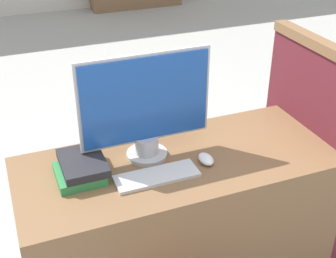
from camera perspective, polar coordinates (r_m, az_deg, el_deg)
The scene contains 6 objects.
desk at distance 2.39m, azimuth 1.05°, elevation -11.40°, with size 1.48×0.63×0.75m.
carrel_divider at distance 2.61m, azimuth 16.37°, elevation -2.23°, with size 0.07×0.73×1.21m.
monitor at distance 2.07m, azimuth -2.74°, elevation 2.67°, with size 0.61×0.19×0.50m.
keyboard at distance 2.04m, azimuth -1.38°, elevation -5.77°, with size 0.37×0.13×0.02m.
mouse at distance 2.14m, azimuth 4.64°, elevation -3.67°, with size 0.06×0.10×0.04m.
book_stack at distance 2.07m, azimuth -10.55°, elevation -4.74°, with size 0.22×0.25×0.08m.
Camera 1 is at (-0.70, -1.34, 1.95)m, focal length 50.00 mm.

